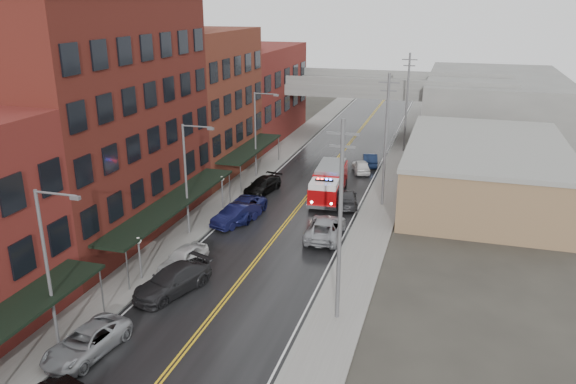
# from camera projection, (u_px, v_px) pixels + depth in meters

# --- Properties ---
(road) EXTENTS (11.00, 160.00, 0.02)m
(road) POSITION_uv_depth(u_px,v_px,m) (291.00, 217.00, 48.73)
(road) COLOR black
(road) RESTS_ON ground
(sidewalk_left) EXTENTS (3.00, 160.00, 0.15)m
(sidewalk_left) POSITION_uv_depth(u_px,v_px,m) (214.00, 208.00, 50.68)
(sidewalk_left) COLOR slate
(sidewalk_left) RESTS_ON ground
(sidewalk_right) EXTENTS (3.00, 160.00, 0.15)m
(sidewalk_right) POSITION_uv_depth(u_px,v_px,m) (375.00, 225.00, 46.74)
(sidewalk_right) COLOR slate
(sidewalk_right) RESTS_ON ground
(curb_left) EXTENTS (0.30, 160.00, 0.15)m
(curb_left) POSITION_uv_depth(u_px,v_px,m) (231.00, 209.00, 50.23)
(curb_left) COLOR gray
(curb_left) RESTS_ON ground
(curb_right) EXTENTS (0.30, 160.00, 0.15)m
(curb_right) POSITION_uv_depth(u_px,v_px,m) (356.00, 223.00, 47.18)
(curb_right) COLOR gray
(curb_right) RESTS_ON ground
(brick_building_b) EXTENTS (9.00, 20.00, 18.00)m
(brick_building_b) POSITION_uv_depth(u_px,v_px,m) (100.00, 122.00, 43.05)
(brick_building_b) COLOR #521C15
(brick_building_b) RESTS_ON ground
(brick_building_c) EXTENTS (9.00, 15.00, 15.00)m
(brick_building_c) POSITION_uv_depth(u_px,v_px,m) (199.00, 103.00, 59.39)
(brick_building_c) COLOR #602D1C
(brick_building_c) RESTS_ON ground
(brick_building_far) EXTENTS (9.00, 20.00, 12.00)m
(brick_building_far) POSITION_uv_depth(u_px,v_px,m) (255.00, 92.00, 75.74)
(brick_building_far) COLOR maroon
(brick_building_far) RESTS_ON ground
(tan_building) EXTENTS (14.00, 22.00, 5.00)m
(tan_building) POSITION_uv_depth(u_px,v_px,m) (484.00, 172.00, 52.67)
(tan_building) COLOR #866448
(tan_building) RESTS_ON ground
(right_far_block) EXTENTS (18.00, 30.00, 8.00)m
(right_far_block) POSITION_uv_depth(u_px,v_px,m) (494.00, 104.00, 78.83)
(right_far_block) COLOR slate
(right_far_block) RESTS_ON ground
(awning_1) EXTENTS (2.60, 18.00, 3.09)m
(awning_1) POSITION_uv_depth(u_px,v_px,m) (173.00, 203.00, 43.43)
(awning_1) COLOR black
(awning_1) RESTS_ON ground
(awning_2) EXTENTS (2.60, 13.00, 3.09)m
(awning_2) POSITION_uv_depth(u_px,v_px,m) (251.00, 148.00, 59.30)
(awning_2) COLOR black
(awning_2) RESTS_ON ground
(globe_lamp_1) EXTENTS (0.44, 0.44, 3.12)m
(globe_lamp_1) POSITION_uv_depth(u_px,v_px,m) (139.00, 249.00, 37.02)
(globe_lamp_1) COLOR #59595B
(globe_lamp_1) RESTS_ON ground
(globe_lamp_2) EXTENTS (0.44, 0.44, 3.12)m
(globe_lamp_2) POSITION_uv_depth(u_px,v_px,m) (222.00, 185.00, 49.70)
(globe_lamp_2) COLOR #59595B
(globe_lamp_2) RESTS_ON ground
(street_lamp_0) EXTENTS (2.64, 0.22, 9.00)m
(street_lamp_0) POSITION_uv_depth(u_px,v_px,m) (50.00, 260.00, 28.87)
(street_lamp_0) COLOR #59595B
(street_lamp_0) RESTS_ON ground
(street_lamp_1) EXTENTS (2.64, 0.22, 9.00)m
(street_lamp_1) POSITION_uv_depth(u_px,v_px,m) (188.00, 173.00, 43.37)
(street_lamp_1) COLOR #59595B
(street_lamp_1) RESTS_ON ground
(street_lamp_2) EXTENTS (2.64, 0.22, 9.00)m
(street_lamp_2) POSITION_uv_depth(u_px,v_px,m) (258.00, 129.00, 57.87)
(street_lamp_2) COLOR #59595B
(street_lamp_2) RESTS_ON ground
(utility_pole_0) EXTENTS (1.80, 0.24, 12.00)m
(utility_pole_0) POSITION_uv_depth(u_px,v_px,m) (340.00, 220.00, 31.14)
(utility_pole_0) COLOR #59595B
(utility_pole_0) RESTS_ON ground
(utility_pole_1) EXTENTS (1.80, 0.24, 12.00)m
(utility_pole_1) POSITION_uv_depth(u_px,v_px,m) (386.00, 139.00, 49.27)
(utility_pole_1) COLOR #59595B
(utility_pole_1) RESTS_ON ground
(utility_pole_2) EXTENTS (1.80, 0.24, 12.00)m
(utility_pole_2) POSITION_uv_depth(u_px,v_px,m) (407.00, 101.00, 67.40)
(utility_pole_2) COLOR #59595B
(utility_pole_2) RESTS_ON ground
(overpass) EXTENTS (40.00, 10.00, 7.50)m
(overpass) POSITION_uv_depth(u_px,v_px,m) (357.00, 92.00, 75.79)
(overpass) COLOR slate
(overpass) RESTS_ON ground
(fire_truck) EXTENTS (3.72, 8.32, 2.98)m
(fire_truck) POSITION_uv_depth(u_px,v_px,m) (329.00, 182.00, 52.77)
(fire_truck) COLOR #900608
(fire_truck) RESTS_ON ground
(parked_car_left_2) EXTENTS (3.02, 5.42, 1.43)m
(parked_car_left_2) POSITION_uv_depth(u_px,v_px,m) (87.00, 342.00, 29.68)
(parked_car_left_2) COLOR gray
(parked_car_left_2) RESTS_ON ground
(parked_car_left_3) EXTENTS (4.08, 6.14, 1.65)m
(parked_car_left_3) POSITION_uv_depth(u_px,v_px,m) (173.00, 280.00, 35.97)
(parked_car_left_3) COLOR black
(parked_car_left_3) RESTS_ON ground
(parked_car_left_4) EXTENTS (2.48, 4.63, 1.50)m
(parked_car_left_4) POSITION_uv_depth(u_px,v_px,m) (183.00, 258.00, 39.27)
(parked_car_left_4) COLOR silver
(parked_car_left_4) RESTS_ON ground
(parked_car_left_5) EXTENTS (3.22, 5.18, 1.61)m
(parked_car_left_5) POSITION_uv_depth(u_px,v_px,m) (236.00, 215.00, 47.01)
(parked_car_left_5) COLOR black
(parked_car_left_5) RESTS_ON ground
(parked_car_left_6) EXTENTS (3.04, 5.88, 1.58)m
(parked_car_left_6) POSITION_uv_depth(u_px,v_px,m) (242.00, 208.00, 48.48)
(parked_car_left_6) COLOR #131749
(parked_car_left_6) RESTS_ON ground
(parked_car_left_7) EXTENTS (2.94, 5.31, 1.46)m
(parked_car_left_7) POSITION_uv_depth(u_px,v_px,m) (263.00, 185.00, 54.67)
(parked_car_left_7) COLOR black
(parked_car_left_7) RESTS_ON ground
(parked_car_right_0) EXTENTS (3.00, 6.00, 1.63)m
(parked_car_right_0) POSITION_uv_depth(u_px,v_px,m) (325.00, 228.00, 44.28)
(parked_car_right_0) COLOR gray
(parked_car_right_0) RESTS_ON ground
(parked_car_right_1) EXTENTS (3.01, 5.22, 1.42)m
(parked_car_right_1) POSITION_uv_depth(u_px,v_px,m) (346.00, 198.00, 51.22)
(parked_car_right_1) COLOR #29292C
(parked_car_right_1) RESTS_ON ground
(parked_car_right_2) EXTENTS (2.81, 4.42, 1.40)m
(parked_car_right_2) POSITION_uv_depth(u_px,v_px,m) (361.00, 166.00, 61.00)
(parked_car_right_2) COLOR silver
(parked_car_right_2) RESTS_ON ground
(parked_car_right_3) EXTENTS (2.32, 4.62, 1.45)m
(parked_car_right_3) POSITION_uv_depth(u_px,v_px,m) (370.00, 159.00, 63.52)
(parked_car_right_3) COLOR black
(parked_car_right_3) RESTS_ON ground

